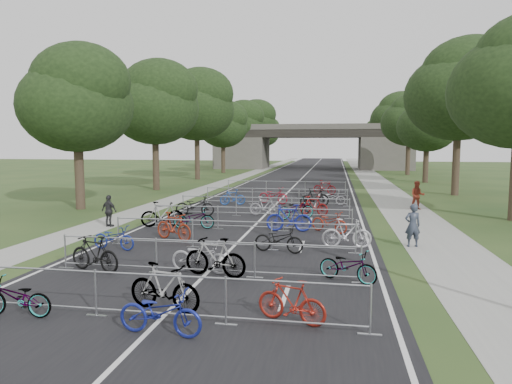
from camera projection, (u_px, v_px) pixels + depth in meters
ground at (160, 321)px, 10.25m from camera, size 200.00×200.00×0.00m
road at (306, 175)px, 59.23m from camera, size 11.00×140.00×0.01m
sidewalk_right at (369, 175)px, 57.86m from camera, size 3.00×140.00×0.01m
sidewalk_left at (249, 174)px, 60.51m from camera, size 2.00×140.00×0.01m
lane_markings at (306, 175)px, 59.23m from camera, size 0.12×140.00×0.00m
overpass_bridge at (312, 147)px, 73.55m from camera, size 31.00×8.00×7.05m
tree_left_0 at (77, 101)px, 27.12m from camera, size 6.72×6.72×10.25m
tree_left_1 at (155, 105)px, 38.79m from camera, size 7.56×7.56×11.53m
tree_right_1 at (461, 92)px, 34.53m from camera, size 8.18×8.18×12.47m
tree_left_2 at (197, 106)px, 50.47m from camera, size 8.40×8.40×12.81m
tree_right_2 at (429, 125)px, 46.49m from camera, size 6.16×6.16×9.39m
tree_left_3 at (224, 126)px, 62.39m from camera, size 6.72×6.72×10.25m
tree_right_3 at (410, 121)px, 58.14m from camera, size 7.17×7.17×10.93m
tree_left_4 at (241, 123)px, 74.06m from camera, size 7.56×7.56×11.53m
tree_right_4 at (398, 118)px, 69.80m from camera, size 8.18×8.18×12.47m
tree_left_5 at (254, 122)px, 85.73m from camera, size 8.40×8.40×12.81m
tree_right_5 at (389, 133)px, 81.76m from camera, size 6.16×6.16×9.39m
tree_left_6 at (264, 132)px, 97.66m from camera, size 6.72×6.72×10.25m
tree_right_6 at (382, 130)px, 93.41m from camera, size 7.17×7.17×10.93m
barrier_row_0 at (159, 297)px, 10.19m from camera, size 9.70×0.08×1.10m
barrier_row_1 at (205, 258)px, 13.72m from camera, size 9.70×0.08×1.10m
barrier_row_2 at (232, 235)px, 17.24m from camera, size 9.70×0.08×1.10m
barrier_row_3 at (250, 218)px, 20.97m from camera, size 9.70×0.08×1.10m
barrier_row_4 at (264, 207)px, 24.88m from camera, size 9.70×0.08×1.10m
barrier_row_5 at (276, 196)px, 29.78m from camera, size 9.70×0.08×1.10m
barrier_row_6 at (286, 188)px, 35.66m from camera, size 9.70×0.08×1.10m
bike_0 at (16, 298)px, 10.40m from camera, size 1.73×0.64×0.90m
bike_1 at (164, 288)px, 10.77m from camera, size 1.99×0.95×1.15m
bike_2 at (160, 313)px, 9.41m from camera, size 1.91×0.82×0.97m
bike_3 at (291, 301)px, 10.05m from camera, size 1.71×1.00×0.99m
bike_4 at (95, 254)px, 14.11m from camera, size 1.96×1.02×1.13m
bike_5 at (200, 257)px, 14.00m from camera, size 2.00×0.94×1.01m
bike_6 at (215, 257)px, 13.57m from camera, size 2.05×0.92×1.19m
bike_7 at (348, 266)px, 13.08m from camera, size 1.87×1.34×0.93m
bike_8 at (114, 238)px, 17.06m from camera, size 1.80×0.84×0.91m
bike_9 at (174, 227)px, 18.71m from camera, size 1.97×1.31×1.16m
bike_10 at (279, 239)px, 16.63m from camera, size 1.94×0.99×0.97m
bike_11 at (347, 234)px, 17.31m from camera, size 1.93×0.73×1.13m
bike_12 at (162, 214)px, 21.81m from camera, size 2.09×1.26×1.22m
bike_13 at (194, 218)px, 21.30m from camera, size 1.99×0.92×1.01m
bike_14 at (289, 218)px, 20.61m from camera, size 2.09×0.69×1.24m
bike_15 at (329, 222)px, 20.43m from camera, size 1.87×1.45×0.95m
bike_16 at (195, 206)px, 25.09m from camera, size 2.21×0.89×1.14m
bike_17 at (265, 206)px, 25.17m from camera, size 1.83×0.78×1.07m
bike_18 at (296, 209)px, 24.07m from camera, size 2.13×1.71×1.09m
bike_19 at (314, 206)px, 25.28m from camera, size 1.86×1.33×1.10m
bike_20 at (233, 197)px, 29.67m from camera, size 1.72×0.93×0.99m
bike_21 at (273, 196)px, 30.22m from camera, size 2.24×1.40×1.11m
bike_22 at (315, 198)px, 28.65m from camera, size 2.03×1.43×1.20m
bike_23 at (331, 198)px, 29.63m from camera, size 1.85×0.77×0.95m
bike_27 at (325, 187)px, 35.86m from camera, size 1.94×1.10×1.12m
pedestrian_a at (413, 226)px, 17.52m from camera, size 0.67×0.51×1.67m
pedestrian_b at (417, 195)px, 27.53m from camera, size 0.89×0.72×1.72m
pedestrian_c at (109, 211)px, 21.78m from camera, size 0.97×0.62×1.53m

